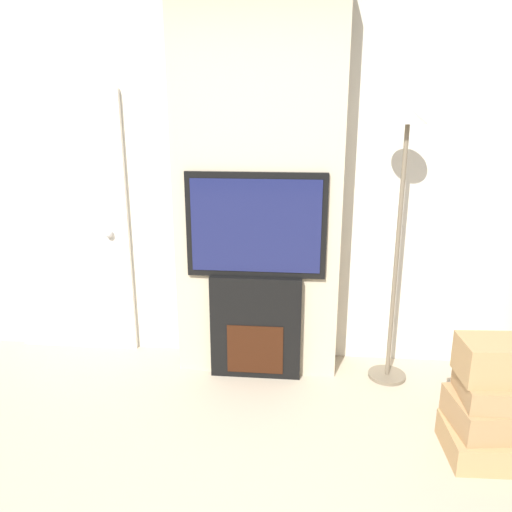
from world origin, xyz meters
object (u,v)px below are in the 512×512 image
(television, at_px, (256,225))
(floor_lamp, at_px, (402,196))
(box_stack, at_px, (492,408))
(fireplace, at_px, (256,326))

(television, bearing_deg, floor_lamp, 2.48)
(television, distance_m, box_stack, 1.77)
(floor_lamp, xyz_separation_m, box_stack, (0.43, -0.78, -1.03))
(television, bearing_deg, fireplace, 90.00)
(television, distance_m, floor_lamp, 0.97)
(television, xyz_separation_m, box_stack, (1.37, -0.74, -0.83))
(fireplace, relative_size, floor_lamp, 0.40)
(television, xyz_separation_m, floor_lamp, (0.95, 0.04, 0.21))
(fireplace, xyz_separation_m, box_stack, (1.37, -0.74, -0.09))
(television, height_order, floor_lamp, floor_lamp)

